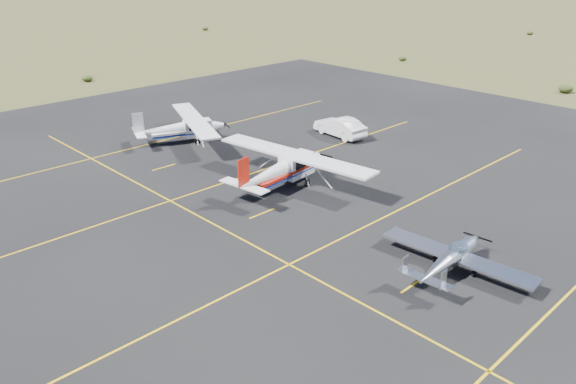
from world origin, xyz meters
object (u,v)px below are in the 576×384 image
aircraft_cessna (283,168)px  aircraft_plain (182,128)px  aircraft_low_wing (452,258)px  sedan (340,127)px

aircraft_cessna → aircraft_plain: bearing=80.3°
aircraft_low_wing → aircraft_plain: 26.69m
aircraft_low_wing → aircraft_cessna: bearing=79.5°
aircraft_low_wing → sedan: bearing=51.1°
aircraft_plain → sedan: aircraft_plain is taller
sedan → aircraft_low_wing: bearing=61.0°
aircraft_low_wing → sedan: aircraft_low_wing is taller
aircraft_plain → sedan: bearing=-14.3°
aircraft_low_wing → aircraft_plain: aircraft_plain is taller
aircraft_low_wing → sedan: size_ratio=1.61×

